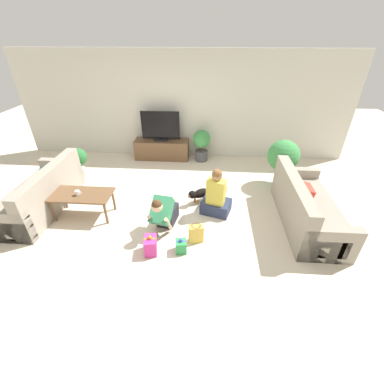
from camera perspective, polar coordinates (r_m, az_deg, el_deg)
ground_plane at (r=4.96m, az=-4.90°, el=-4.04°), size 16.00×16.00×0.00m
wall_back at (r=6.80m, az=-2.13°, el=18.46°), size 8.40×0.06×2.60m
sofa_left at (r=5.61m, az=-30.55°, el=-0.57°), size 0.84×1.99×0.85m
sofa_right at (r=4.91m, az=23.91°, el=-3.24°), size 0.84×1.99×0.85m
coffee_table at (r=4.99m, az=-23.30°, el=-0.91°), size 1.08×0.54×0.47m
tv_console at (r=6.94m, az=-6.69°, el=9.41°), size 1.40×0.44×0.50m
tv at (r=6.73m, az=-7.01°, el=14.01°), size 0.97×0.20×0.75m
potted_plant_corner_right at (r=5.81m, az=19.61°, el=7.46°), size 0.66×0.66×1.01m
potted_plant_back_right at (r=6.70m, az=2.15°, el=10.82°), size 0.45×0.45×0.81m
potted_plant_corner_left at (r=6.49m, az=-23.92°, el=6.74°), size 0.40×0.40×0.68m
person_kneeling at (r=4.38m, az=-6.26°, el=-4.52°), size 0.44×0.78×0.74m
person_sitting at (r=4.72m, az=5.38°, el=-1.21°), size 0.61×0.58×0.93m
dog at (r=5.04m, az=1.44°, el=-0.41°), size 0.44×0.39×0.32m
gift_box_a at (r=4.06m, az=-2.44°, el=-11.91°), size 0.19×0.19×0.26m
gift_box_b at (r=4.07m, az=-9.19°, el=-11.59°), size 0.22×0.28×0.33m
gift_bag_a at (r=4.19m, az=0.92°, el=-9.21°), size 0.25×0.18×0.33m
mug at (r=4.93m, az=-24.05°, el=-0.19°), size 0.12×0.08×0.09m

